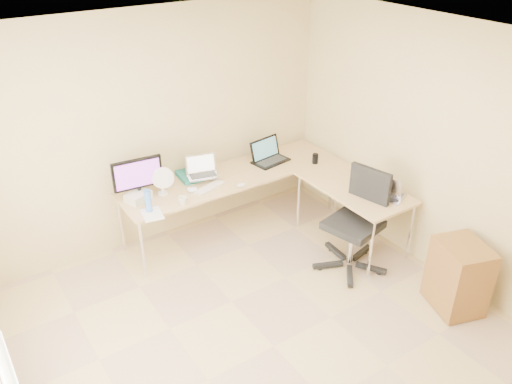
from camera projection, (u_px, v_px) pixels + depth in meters
floor at (274, 346)px, 4.61m from camera, size 4.50×4.50×0.00m
ceiling at (280, 54)px, 3.35m from camera, size 4.50×4.50×0.00m
wall_back at (155, 131)px, 5.61m from camera, size 4.50×0.00×4.50m
wall_right at (452, 158)px, 5.00m from camera, size 0.00×4.50×4.50m
desk_main at (233, 202)px, 6.13m from camera, size 2.65×0.70×0.73m
desk_return at (352, 215)px, 5.88m from camera, size 0.70×1.30×0.73m
monitor at (138, 178)px, 5.38m from camera, size 0.54×0.22×0.45m
book_stack at (190, 176)px, 5.87m from camera, size 0.26×0.34×0.05m
laptop_center at (202, 167)px, 5.75m from camera, size 0.40×0.35×0.22m
laptop_black at (271, 151)px, 6.18m from camera, size 0.48×0.38×0.27m
keyboard at (210, 187)px, 5.66m from camera, size 0.40×0.22×0.02m
mouse at (241, 185)px, 5.69m from camera, size 0.12×0.10×0.04m
mug at (183, 201)px, 5.33m from camera, size 0.10×0.10×0.09m
cd_stack at (192, 190)px, 5.59m from camera, size 0.13×0.13×0.03m
water_bottle at (148, 201)px, 5.18m from camera, size 0.09×0.09×0.24m
papers at (152, 214)px, 5.18m from camera, size 0.24×0.30×0.01m
white_box at (138, 197)px, 5.41m from camera, size 0.29×0.26×0.09m
desk_fan at (162, 182)px, 5.48m from camera, size 0.30×0.30×0.30m
black_cup at (315, 159)px, 6.19m from camera, size 0.09×0.09×0.12m
laptop_return at (392, 187)px, 5.44m from camera, size 0.43×0.39×0.23m
office_chair at (353, 227)px, 5.40m from camera, size 0.79×0.79×1.10m
cabinet at (458, 276)px, 4.91m from camera, size 0.55×0.61×0.70m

